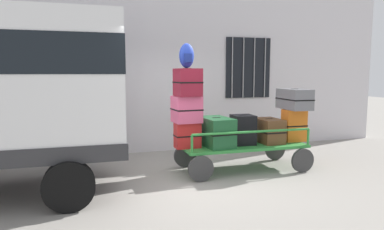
{
  "coord_description": "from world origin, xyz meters",
  "views": [
    {
      "loc": [
        -1.7,
        -5.66,
        1.87
      ],
      "look_at": [
        0.12,
        0.41,
        1.11
      ],
      "focal_mm": 32.64,
      "sensor_mm": 36.0,
      "label": 1
    }
  ],
  "objects_px": {
    "suitcase_left_bottom": "(187,135)",
    "suitcase_left_middle": "(187,109)",
    "suitcase_right_bottom": "(294,125)",
    "suitcase_center_bottom": "(243,130)",
    "backpack": "(187,56)",
    "suitcase_right_middle": "(294,99)",
    "suitcase_midright_bottom": "(269,131)",
    "luggage_cart": "(242,149)",
    "suitcase_midleft_bottom": "(216,132)",
    "suitcase_left_top": "(188,82)"
  },
  "relations": [
    {
      "from": "suitcase_right_bottom",
      "to": "suitcase_center_bottom",
      "type": "bearing_deg",
      "value": 179.4
    },
    {
      "from": "luggage_cart",
      "to": "suitcase_right_bottom",
      "type": "distance_m",
      "value": 1.19
    },
    {
      "from": "suitcase_left_top",
      "to": "suitcase_right_bottom",
      "type": "height_order",
      "value": "suitcase_left_top"
    },
    {
      "from": "suitcase_center_bottom",
      "to": "backpack",
      "type": "xyz_separation_m",
      "value": [
        -1.12,
        0.0,
        1.39
      ]
    },
    {
      "from": "suitcase_center_bottom",
      "to": "suitcase_right_middle",
      "type": "height_order",
      "value": "suitcase_right_middle"
    },
    {
      "from": "suitcase_midright_bottom",
      "to": "suitcase_right_middle",
      "type": "xyz_separation_m",
      "value": [
        0.56,
        0.01,
        0.61
      ]
    },
    {
      "from": "suitcase_midleft_bottom",
      "to": "suitcase_center_bottom",
      "type": "xyz_separation_m",
      "value": [
        0.56,
        0.03,
        0.01
      ]
    },
    {
      "from": "suitcase_right_middle",
      "to": "suitcase_midright_bottom",
      "type": "bearing_deg",
      "value": -178.52
    },
    {
      "from": "suitcase_midright_bottom",
      "to": "suitcase_right_bottom",
      "type": "xyz_separation_m",
      "value": [
        0.56,
        -0.01,
        0.08
      ]
    },
    {
      "from": "suitcase_left_top",
      "to": "suitcase_midright_bottom",
      "type": "height_order",
      "value": "suitcase_left_top"
    },
    {
      "from": "suitcase_left_middle",
      "to": "suitcase_left_top",
      "type": "xyz_separation_m",
      "value": [
        -0.0,
        -0.07,
        0.49
      ]
    },
    {
      "from": "backpack",
      "to": "luggage_cart",
      "type": "bearing_deg",
      "value": 0.13
    },
    {
      "from": "suitcase_left_bottom",
      "to": "suitcase_midleft_bottom",
      "type": "relative_size",
      "value": 0.59
    },
    {
      "from": "suitcase_midleft_bottom",
      "to": "backpack",
      "type": "bearing_deg",
      "value": 176.85
    },
    {
      "from": "suitcase_left_top",
      "to": "suitcase_right_bottom",
      "type": "xyz_separation_m",
      "value": [
        2.23,
        0.02,
        -0.88
      ]
    },
    {
      "from": "suitcase_midright_bottom",
      "to": "suitcase_right_middle",
      "type": "relative_size",
      "value": 0.79
    },
    {
      "from": "suitcase_midright_bottom",
      "to": "suitcase_left_bottom",
      "type": "bearing_deg",
      "value": -179.63
    },
    {
      "from": "suitcase_right_bottom",
      "to": "suitcase_left_bottom",
      "type": "bearing_deg",
      "value": -179.95
    },
    {
      "from": "suitcase_right_middle",
      "to": "suitcase_left_bottom",
      "type": "bearing_deg",
      "value": -179.35
    },
    {
      "from": "suitcase_left_top",
      "to": "suitcase_right_middle",
      "type": "xyz_separation_m",
      "value": [
        2.23,
        0.04,
        -0.35
      ]
    },
    {
      "from": "suitcase_midright_bottom",
      "to": "backpack",
      "type": "relative_size",
      "value": 1.46
    },
    {
      "from": "suitcase_left_top",
      "to": "suitcase_midright_bottom",
      "type": "xyz_separation_m",
      "value": [
        1.67,
        0.03,
        -0.96
      ]
    },
    {
      "from": "suitcase_left_bottom",
      "to": "suitcase_center_bottom",
      "type": "bearing_deg",
      "value": 0.7
    },
    {
      "from": "suitcase_left_bottom",
      "to": "suitcase_left_middle",
      "type": "distance_m",
      "value": 0.48
    },
    {
      "from": "suitcase_right_middle",
      "to": "suitcase_left_top",
      "type": "bearing_deg",
      "value": -178.9
    },
    {
      "from": "luggage_cart",
      "to": "backpack",
      "type": "xyz_separation_m",
      "value": [
        -1.12,
        -0.0,
        1.77
      ]
    },
    {
      "from": "suitcase_midright_bottom",
      "to": "suitcase_right_bottom",
      "type": "height_order",
      "value": "suitcase_right_bottom"
    },
    {
      "from": "backpack",
      "to": "suitcase_left_bottom",
      "type": "bearing_deg",
      "value": -72.95
    },
    {
      "from": "backpack",
      "to": "suitcase_midright_bottom",
      "type": "bearing_deg",
      "value": -0.25
    },
    {
      "from": "suitcase_right_middle",
      "to": "backpack",
      "type": "distance_m",
      "value": 2.38
    },
    {
      "from": "luggage_cart",
      "to": "suitcase_center_bottom",
      "type": "height_order",
      "value": "suitcase_center_bottom"
    },
    {
      "from": "suitcase_left_bottom",
      "to": "backpack",
      "type": "distance_m",
      "value": 1.44
    },
    {
      "from": "suitcase_right_middle",
      "to": "luggage_cart",
      "type": "bearing_deg",
      "value": -179.77
    },
    {
      "from": "suitcase_midright_bottom",
      "to": "suitcase_left_middle",
      "type": "bearing_deg",
      "value": 178.48
    },
    {
      "from": "suitcase_midright_bottom",
      "to": "suitcase_right_middle",
      "type": "bearing_deg",
      "value": 1.48
    },
    {
      "from": "luggage_cart",
      "to": "suitcase_left_bottom",
      "type": "distance_m",
      "value": 1.16
    },
    {
      "from": "luggage_cart",
      "to": "suitcase_left_top",
      "type": "xyz_separation_m",
      "value": [
        -1.12,
        -0.04,
        1.3
      ]
    },
    {
      "from": "suitcase_left_top",
      "to": "suitcase_right_middle",
      "type": "distance_m",
      "value": 2.26
    },
    {
      "from": "suitcase_left_top",
      "to": "suitcase_right_bottom",
      "type": "bearing_deg",
      "value": 0.51
    },
    {
      "from": "luggage_cart",
      "to": "suitcase_midright_bottom",
      "type": "distance_m",
      "value": 0.65
    },
    {
      "from": "suitcase_center_bottom",
      "to": "suitcase_right_middle",
      "type": "bearing_deg",
      "value": 0.59
    },
    {
      "from": "suitcase_midleft_bottom",
      "to": "suitcase_midright_bottom",
      "type": "distance_m",
      "value": 1.12
    },
    {
      "from": "suitcase_center_bottom",
      "to": "backpack",
      "type": "bearing_deg",
      "value": 179.76
    },
    {
      "from": "backpack",
      "to": "suitcase_left_middle",
      "type": "bearing_deg",
      "value": 81.37
    },
    {
      "from": "suitcase_center_bottom",
      "to": "suitcase_right_bottom",
      "type": "xyz_separation_m",
      "value": [
        1.12,
        -0.01,
        0.04
      ]
    },
    {
      "from": "suitcase_center_bottom",
      "to": "backpack",
      "type": "distance_m",
      "value": 1.78
    },
    {
      "from": "suitcase_midleft_bottom",
      "to": "suitcase_right_middle",
      "type": "distance_m",
      "value": 1.77
    },
    {
      "from": "luggage_cart",
      "to": "suitcase_center_bottom",
      "type": "distance_m",
      "value": 0.38
    },
    {
      "from": "suitcase_right_bottom",
      "to": "suitcase_right_middle",
      "type": "relative_size",
      "value": 0.8
    },
    {
      "from": "luggage_cart",
      "to": "suitcase_midleft_bottom",
      "type": "relative_size",
      "value": 3.04
    }
  ]
}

